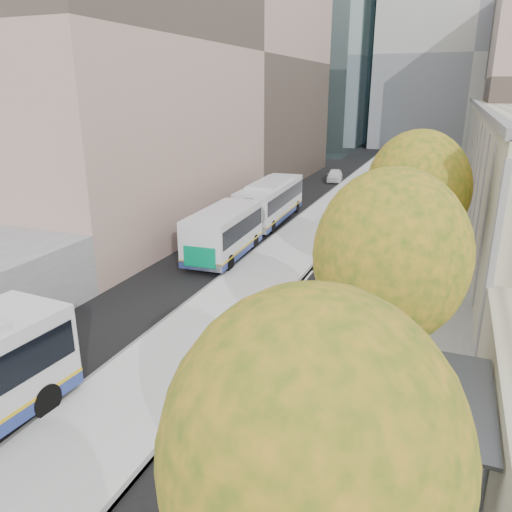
% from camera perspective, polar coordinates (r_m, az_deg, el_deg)
% --- Properties ---
extents(bus_platform, '(4.25, 150.00, 0.15)m').
position_cam_1_polar(bus_platform, '(37.45, 7.18, 3.70)').
color(bus_platform, silver).
rests_on(bus_platform, ground).
extents(sidewalk, '(4.75, 150.00, 0.08)m').
position_cam_1_polar(sidewalk, '(36.43, 19.45, 2.30)').
color(sidewalk, gray).
rests_on(sidewalk, ground).
extents(building_midrise, '(24.00, 46.00, 25.00)m').
position_cam_1_polar(building_midrise, '(49.52, -13.16, 21.46)').
color(building_midrise, gray).
rests_on(building_midrise, ground).
extents(building_far_block, '(30.00, 18.00, 30.00)m').
position_cam_1_polar(building_far_block, '(96.33, 23.53, 20.30)').
color(building_far_block, '#A19E94').
rests_on(building_far_block, ground).
extents(bus_shelter, '(1.90, 4.40, 2.53)m').
position_cam_1_polar(bus_shelter, '(13.35, 22.16, -16.39)').
color(bus_shelter, '#383A3F').
rests_on(bus_shelter, sidewalk).
extents(tree_b, '(4.00, 4.00, 6.97)m').
position_cam_1_polar(tree_b, '(6.96, 6.38, -21.82)').
color(tree_b, '#311D19').
rests_on(tree_b, sidewalk).
extents(tree_c, '(4.20, 4.20, 7.28)m').
position_cam_1_polar(tree_c, '(13.90, 15.13, -0.09)').
color(tree_c, '#311D19').
rests_on(tree_c, sidewalk).
extents(tree_d, '(4.40, 4.40, 7.60)m').
position_cam_1_polar(tree_d, '(22.57, 17.96, 7.23)').
color(tree_d, '#311D19').
rests_on(tree_d, sidewalk).
extents(bus_far, '(3.28, 17.48, 2.90)m').
position_cam_1_polar(bus_far, '(34.18, -0.29, 5.03)').
color(bus_far, silver).
rests_on(bus_far, ground).
extents(distant_car, '(2.13, 4.09, 1.33)m').
position_cam_1_polar(distant_car, '(55.78, 8.97, 9.10)').
color(distant_car, white).
rests_on(distant_car, ground).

